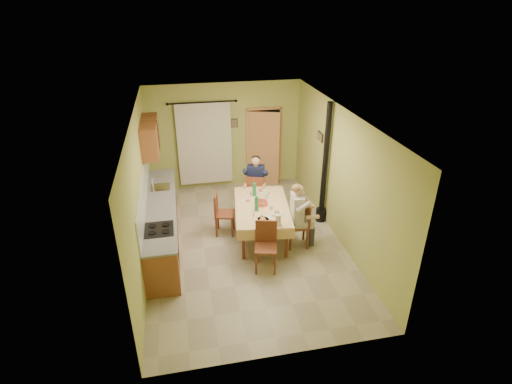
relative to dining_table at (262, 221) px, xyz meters
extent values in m
cube|color=tan|center=(-0.40, -0.21, -0.38)|extent=(4.00, 6.00, 0.01)
cube|color=#B8BD61|center=(-0.40, 2.79, 1.02)|extent=(4.00, 0.04, 2.80)
cube|color=#B8BD61|center=(-0.40, -3.21, 1.02)|extent=(4.00, 0.04, 2.80)
cube|color=#B8BD61|center=(-2.40, -0.21, 1.02)|extent=(0.04, 6.00, 2.80)
cube|color=#B8BD61|center=(1.60, -0.21, 1.02)|extent=(0.04, 6.00, 2.80)
cube|color=white|center=(-0.40, -0.21, 2.42)|extent=(4.00, 6.00, 0.04)
cube|color=brown|center=(-2.10, 0.19, 0.06)|extent=(0.60, 3.60, 0.88)
cube|color=gray|center=(-2.10, 0.19, 0.52)|extent=(0.64, 3.64, 0.04)
cube|color=white|center=(-2.38, 0.19, 0.85)|extent=(0.02, 3.60, 0.66)
cube|color=silver|center=(-2.10, 0.99, 0.54)|extent=(0.42, 0.42, 0.03)
cube|color=black|center=(-2.10, -0.81, 0.55)|extent=(0.52, 0.56, 0.02)
cube|color=black|center=(-1.80, -0.81, 0.07)|extent=(0.01, 0.55, 0.55)
cube|color=brown|center=(-2.22, 1.49, 1.57)|extent=(0.35, 1.40, 0.70)
cylinder|color=black|center=(-0.95, 2.67, 1.97)|extent=(1.70, 0.04, 0.04)
cube|color=silver|center=(-0.95, 2.69, 0.87)|extent=(1.40, 0.06, 2.20)
cube|color=black|center=(0.65, 2.78, 0.65)|extent=(0.84, 0.03, 2.06)
cube|color=tan|center=(0.20, 2.76, 0.65)|extent=(0.06, 0.06, 2.12)
cube|color=tan|center=(1.10, 2.76, 0.65)|extent=(0.06, 0.06, 2.12)
cube|color=tan|center=(0.65, 2.76, 1.71)|extent=(0.96, 0.06, 0.06)
cube|color=tan|center=(0.63, 2.63, 0.64)|extent=(0.79, 0.30, 2.04)
cube|color=#EBBA7B|center=(0.00, 0.00, 0.36)|extent=(1.35, 2.00, 0.04)
cube|color=#EBBA7B|center=(-0.12, -0.93, 0.25)|extent=(1.11, 0.16, 0.22)
cube|color=#EBBA7B|center=(0.12, 0.93, 0.25)|extent=(1.11, 0.16, 0.22)
cube|color=#EBBA7B|center=(-0.55, 0.07, 0.25)|extent=(0.26, 1.86, 0.22)
cube|color=#EBBA7B|center=(0.55, -0.07, 0.25)|extent=(0.26, 1.86, 0.22)
cylinder|color=white|center=(0.12, 0.66, 0.39)|extent=(0.25, 0.25, 0.02)
ellipsoid|color=#CC7233|center=(0.12, 0.66, 0.41)|extent=(0.12, 0.12, 0.05)
cylinder|color=white|center=(-0.11, -0.60, 0.39)|extent=(0.25, 0.25, 0.02)
ellipsoid|color=#CC7233|center=(-0.11, -0.60, 0.41)|extent=(0.12, 0.12, 0.05)
cylinder|color=white|center=(0.23, -0.37, 0.39)|extent=(0.25, 0.25, 0.02)
ellipsoid|color=#CC7233|center=(0.23, -0.37, 0.41)|extent=(0.12, 0.12, 0.05)
cylinder|color=white|center=(-0.26, 0.24, 0.39)|extent=(0.25, 0.25, 0.02)
ellipsoid|color=#CC7233|center=(-0.26, 0.24, 0.41)|extent=(0.12, 0.12, 0.05)
cylinder|color=#FF5C45|center=(0.01, 0.05, 0.42)|extent=(0.26, 0.26, 0.08)
cylinder|color=white|center=(-0.07, -0.55, 0.39)|extent=(0.28, 0.28, 0.02)
cube|color=tan|center=(-0.10, -0.49, 0.41)|extent=(0.06, 0.07, 0.03)
cube|color=tan|center=(-0.11, -0.50, 0.41)|extent=(0.06, 0.07, 0.03)
cube|color=tan|center=(-0.11, -0.53, 0.41)|extent=(0.06, 0.07, 0.03)
cylinder|color=silver|center=(0.16, -0.20, 0.43)|extent=(0.07, 0.07, 0.10)
cylinder|color=silver|center=(0.18, 0.33, 0.43)|extent=(0.07, 0.07, 0.10)
cylinder|color=white|center=(0.14, -0.83, 0.50)|extent=(0.11, 0.11, 0.22)
cylinder|color=silver|center=(0.14, -0.83, 0.53)|extent=(0.02, 0.02, 0.30)
cube|color=brown|center=(0.10, 1.15, 0.10)|extent=(0.53, 0.53, 0.04)
cube|color=brown|center=(0.04, 0.97, 0.36)|extent=(0.41, 0.17, 0.48)
cube|color=brown|center=(-0.17, -1.14, 0.10)|extent=(0.50, 0.50, 0.04)
cube|color=brown|center=(-0.12, -0.96, 0.35)|extent=(0.41, 0.14, 0.47)
cube|color=brown|center=(0.66, -0.48, 0.10)|extent=(0.45, 0.45, 0.04)
cube|color=brown|center=(0.85, -0.49, 0.36)|extent=(0.07, 0.42, 0.48)
cube|color=brown|center=(-0.76, 0.29, 0.10)|extent=(0.49, 0.49, 0.04)
cube|color=brown|center=(-0.94, 0.33, 0.35)|extent=(0.13, 0.40, 0.46)
cube|color=#141938|center=(0.07, 1.05, 0.18)|extent=(0.46, 0.49, 0.16)
cube|color=#141938|center=(0.11, 1.18, 0.53)|extent=(0.45, 0.33, 0.54)
sphere|color=tan|center=(0.10, 1.17, 0.92)|extent=(0.21, 0.21, 0.21)
ellipsoid|color=black|center=(0.12, 1.21, 0.96)|extent=(0.21, 0.21, 0.16)
cube|color=beige|center=(0.76, -0.48, 0.18)|extent=(0.43, 0.39, 0.16)
cube|color=beige|center=(0.63, -0.47, 0.53)|extent=(0.25, 0.42, 0.54)
sphere|color=tan|center=(0.64, -0.47, 0.92)|extent=(0.21, 0.21, 0.21)
ellipsoid|color=olive|center=(0.60, -0.47, 0.96)|extent=(0.21, 0.21, 0.16)
cylinder|color=black|center=(1.50, 0.39, 1.02)|extent=(0.12, 0.12, 2.80)
cylinder|color=black|center=(1.50, 0.39, -0.23)|extent=(0.24, 0.24, 0.30)
cube|color=black|center=(-0.15, 2.76, 1.37)|extent=(0.19, 0.03, 0.23)
cube|color=brown|center=(1.57, 0.99, 1.47)|extent=(0.03, 0.31, 0.21)
camera|label=1|loc=(-1.59, -7.24, 4.42)|focal=28.00mm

